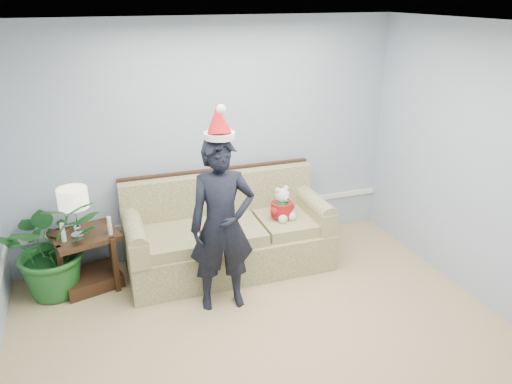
{
  "coord_description": "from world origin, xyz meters",
  "views": [
    {
      "loc": [
        -1.37,
        -2.8,
        2.93
      ],
      "look_at": [
        0.23,
        1.55,
        1.06
      ],
      "focal_mm": 35.0,
      "sensor_mm": 36.0,
      "label": 1
    }
  ],
  "objects_px": {
    "man": "(222,225)",
    "houseplant": "(53,246)",
    "side_table": "(89,265)",
    "table_lamp": "(73,200)",
    "sofa": "(227,235)",
    "teddy_bear": "(282,207)"
  },
  "relations": [
    {
      "from": "houseplant",
      "to": "man",
      "type": "relative_size",
      "value": 0.62
    },
    {
      "from": "sofa",
      "to": "teddy_bear",
      "type": "distance_m",
      "value": 0.7
    },
    {
      "from": "table_lamp",
      "to": "man",
      "type": "bearing_deg",
      "value": -30.17
    },
    {
      "from": "man",
      "to": "houseplant",
      "type": "bearing_deg",
      "value": 159.96
    },
    {
      "from": "side_table",
      "to": "teddy_bear",
      "type": "xyz_separation_m",
      "value": [
        2.1,
        -0.23,
        0.45
      ]
    },
    {
      "from": "side_table",
      "to": "teddy_bear",
      "type": "relative_size",
      "value": 1.93
    },
    {
      "from": "teddy_bear",
      "to": "table_lamp",
      "type": "bearing_deg",
      "value": 159.09
    },
    {
      "from": "sofa",
      "to": "table_lamp",
      "type": "xyz_separation_m",
      "value": [
        -1.56,
        0.03,
        0.64
      ]
    },
    {
      "from": "houseplant",
      "to": "teddy_bear",
      "type": "height_order",
      "value": "houseplant"
    },
    {
      "from": "man",
      "to": "teddy_bear",
      "type": "bearing_deg",
      "value": 40.21
    },
    {
      "from": "side_table",
      "to": "houseplant",
      "type": "distance_m",
      "value": 0.43
    },
    {
      "from": "table_lamp",
      "to": "teddy_bear",
      "type": "height_order",
      "value": "table_lamp"
    },
    {
      "from": "table_lamp",
      "to": "man",
      "type": "height_order",
      "value": "man"
    },
    {
      "from": "sofa",
      "to": "man",
      "type": "xyz_separation_m",
      "value": [
        -0.26,
        -0.72,
        0.49
      ]
    },
    {
      "from": "table_lamp",
      "to": "man",
      "type": "xyz_separation_m",
      "value": [
        1.3,
        -0.76,
        -0.15
      ]
    },
    {
      "from": "side_table",
      "to": "table_lamp",
      "type": "height_order",
      "value": "table_lamp"
    },
    {
      "from": "side_table",
      "to": "houseplant",
      "type": "height_order",
      "value": "houseplant"
    },
    {
      "from": "side_table",
      "to": "man",
      "type": "relative_size",
      "value": 0.43
    },
    {
      "from": "table_lamp",
      "to": "houseplant",
      "type": "height_order",
      "value": "table_lamp"
    },
    {
      "from": "side_table",
      "to": "man",
      "type": "xyz_separation_m",
      "value": [
        1.24,
        -0.8,
        0.62
      ]
    },
    {
      "from": "man",
      "to": "side_table",
      "type": "bearing_deg",
      "value": 153.99
    },
    {
      "from": "sofa",
      "to": "houseplant",
      "type": "xyz_separation_m",
      "value": [
        -1.82,
        0.06,
        0.17
      ]
    }
  ]
}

